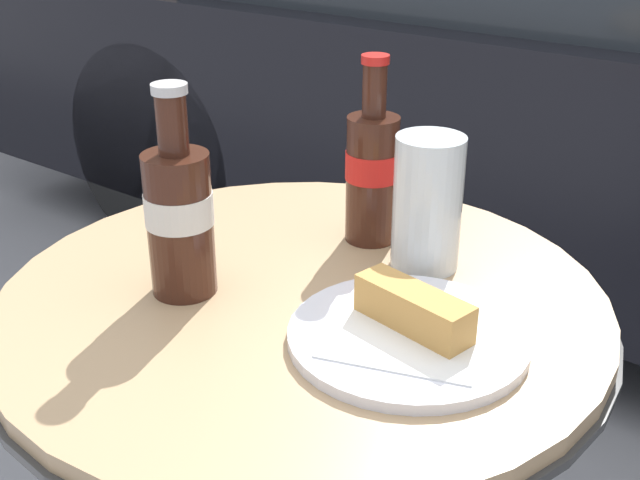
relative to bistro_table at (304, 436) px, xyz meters
name	(u,v)px	position (x,y,z in m)	size (l,w,h in m)	color
bistro_table	(304,436)	(0.00, 0.00, 0.00)	(0.69, 0.69, 0.73)	#333333
cola_bottle_left	(372,171)	(-0.02, 0.16, 0.29)	(0.07, 0.07, 0.23)	#3D1E14
cola_bottle_right	(179,214)	(-0.11, -0.08, 0.29)	(0.07, 0.07, 0.23)	#3D1E14
drinking_glass	(427,209)	(0.08, 0.14, 0.27)	(0.08, 0.08, 0.16)	silver
lunch_plate_near	(409,330)	(0.15, -0.02, 0.21)	(0.24, 0.24, 0.05)	white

